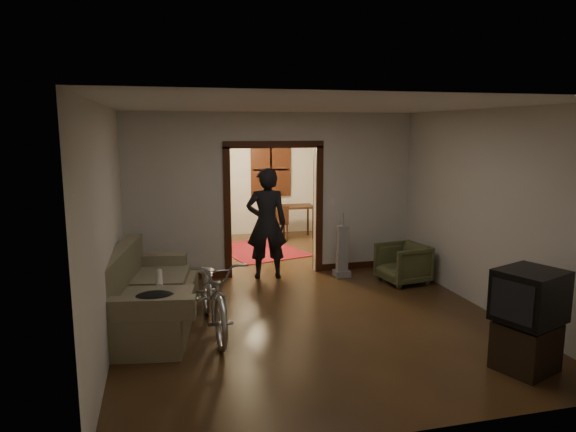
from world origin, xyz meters
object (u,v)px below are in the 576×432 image
object	(u,v)px
armchair	(403,263)
person	(267,223)
sofa	(151,288)
bicycle	(214,293)
desk	(292,222)
locker	(186,199)

from	to	relation	value
armchair	person	bearing A→B (deg)	-120.78
sofa	person	xyz separation A→B (m)	(1.88, 1.79, 0.44)
sofa	bicycle	xyz separation A→B (m)	(0.76, -0.34, -0.01)
armchair	desk	size ratio (longest dim) A/B	0.71
bicycle	desk	xyz separation A→B (m)	(2.34, 5.14, -0.12)
locker	desk	world-z (taller)	locker
locker	person	bearing A→B (deg)	-81.20
armchair	person	size ratio (longest dim) A/B	0.38
desk	locker	bearing A→B (deg)	166.13
armchair	desk	bearing A→B (deg)	-175.82
person	sofa	bearing A→B (deg)	50.03
sofa	desk	bearing A→B (deg)	66.28
sofa	armchair	size ratio (longest dim) A/B	3.06
sofa	bicycle	size ratio (longest dim) A/B	1.18
person	desk	xyz separation A→B (m)	(1.22, 3.01, -0.57)
armchair	person	distance (m)	2.36
sofa	person	bearing A→B (deg)	52.66
sofa	locker	world-z (taller)	locker
sofa	person	world-z (taller)	person
locker	desk	xyz separation A→B (m)	(2.38, -0.32, -0.59)
bicycle	locker	distance (m)	5.48
sofa	bicycle	distance (m)	0.83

